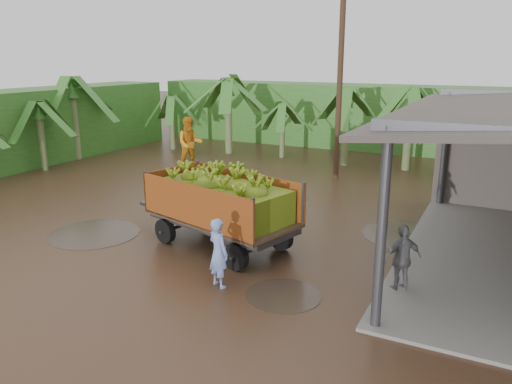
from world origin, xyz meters
TOP-DOWN VIEW (x-y plane):
  - ground at (0.00, 0.00)m, footprint 100.00×100.00m
  - hedge_north at (-2.00, 16.00)m, footprint 22.00×3.00m
  - hedge_west at (-14.00, 4.00)m, footprint 3.00×18.00m
  - banana_trailer at (0.34, -1.25)m, footprint 5.99×3.09m
  - man_blue at (1.59, -3.47)m, footprint 0.71×0.61m
  - man_grey at (5.41, -1.86)m, footprint 0.96×0.92m
  - utility_pole at (0.75, 7.81)m, footprint 1.20×0.24m
  - banana_plants at (-5.66, 6.54)m, footprint 24.90×19.85m

SIDE VIEW (x-z plane):
  - ground at x=0.00m, z-range 0.00..0.00m
  - man_grey at x=5.41m, z-range 0.00..1.60m
  - man_blue at x=1.59m, z-range 0.00..1.65m
  - banana_trailer at x=0.34m, z-range -0.45..3.05m
  - hedge_north at x=-2.00m, z-range 0.00..3.60m
  - hedge_west at x=-14.00m, z-range 0.00..3.60m
  - banana_plants at x=-5.66m, z-range -0.29..3.99m
  - utility_pole at x=0.75m, z-range 0.06..8.71m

